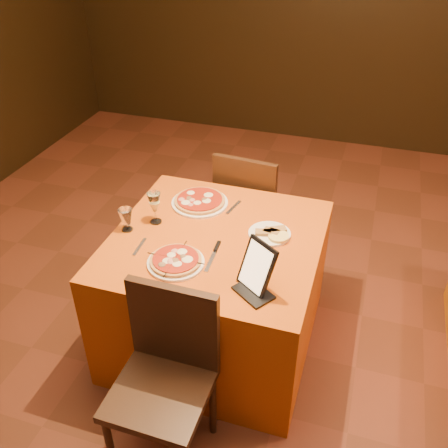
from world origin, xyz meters
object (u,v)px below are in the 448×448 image
(pizza_near, at_px, (176,261))
(wine_glass, at_px, (155,208))
(tablet, at_px, (257,267))
(water_glass, at_px, (126,220))
(pizza_far, at_px, (200,202))
(main_table, at_px, (217,290))
(chair_main_far, at_px, (253,207))
(chair_main_near, at_px, (160,393))

(pizza_near, bearing_deg, wine_glass, 128.39)
(tablet, bearing_deg, water_glass, -161.91)
(pizza_far, height_order, tablet, tablet)
(main_table, xyz_separation_m, pizza_far, (-0.20, 0.29, 0.39))
(chair_main_far, relative_size, wine_glass, 4.79)
(main_table, bearing_deg, water_glass, -170.84)
(chair_main_far, height_order, water_glass, chair_main_far)
(chair_main_far, xyz_separation_m, wine_glass, (-0.37, -0.77, 0.39))
(main_table, relative_size, wine_glass, 5.79)
(pizza_far, bearing_deg, pizza_near, -82.12)
(water_glass, bearing_deg, chair_main_far, 61.37)
(pizza_far, relative_size, water_glass, 2.55)
(main_table, relative_size, water_glass, 8.46)
(chair_main_near, distance_m, pizza_far, 1.15)
(pizza_near, xyz_separation_m, pizza_far, (-0.08, 0.56, 0.00))
(chair_main_far, xyz_separation_m, water_glass, (-0.48, -0.88, 0.36))
(main_table, distance_m, pizza_near, 0.49)
(chair_main_near, xyz_separation_m, water_glass, (-0.48, 0.72, 0.36))
(wine_glass, distance_m, tablet, 0.75)
(chair_main_far, height_order, wine_glass, wine_glass)
(pizza_far, xyz_separation_m, tablet, (0.50, -0.61, 0.10))
(chair_main_far, distance_m, wine_glass, 0.94)
(main_table, relative_size, chair_main_far, 1.21)
(water_glass, bearing_deg, wine_glass, 44.61)
(wine_glass, bearing_deg, chair_main_near, -66.31)
(chair_main_near, bearing_deg, pizza_far, 100.96)
(chair_main_far, bearing_deg, chair_main_near, 95.15)
(wine_glass, relative_size, water_glass, 1.46)
(pizza_near, bearing_deg, main_table, 66.08)
(chair_main_far, relative_size, water_glass, 7.00)
(tablet, bearing_deg, wine_glass, -172.99)
(pizza_near, relative_size, wine_glass, 1.50)
(water_glass, xyz_separation_m, tablet, (0.78, -0.24, 0.06))
(main_table, height_order, tablet, tablet)
(chair_main_near, relative_size, chair_main_far, 1.00)
(chair_main_far, relative_size, tablet, 3.73)
(water_glass, bearing_deg, pizza_near, -28.08)
(main_table, distance_m, chair_main_far, 0.81)
(chair_main_near, distance_m, tablet, 0.70)
(pizza_near, height_order, wine_glass, wine_glass)
(chair_main_far, bearing_deg, wine_glass, 69.72)
(main_table, bearing_deg, wine_glass, 174.05)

